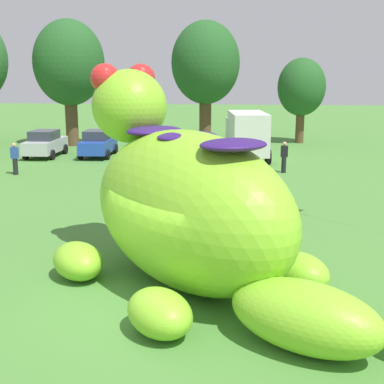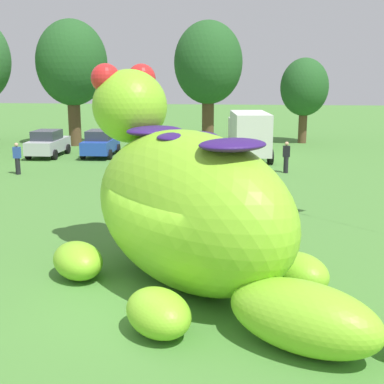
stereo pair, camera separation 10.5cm
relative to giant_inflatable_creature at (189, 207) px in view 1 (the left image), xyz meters
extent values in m
plane|color=#4C8438|center=(-1.10, -1.43, -2.05)|extent=(160.00, 160.00, 0.00)
ellipsoid|color=#8CD12D|center=(-0.02, 0.00, -0.06)|extent=(7.28, 7.69, 3.98)
ellipsoid|color=#8CD12D|center=(-1.97, 2.30, 2.36)|extent=(3.10, 3.12, 2.10)
sphere|color=red|center=(-2.61, 2.16, 3.14)|extent=(0.84, 0.84, 0.84)
sphere|color=red|center=(-1.73, 2.91, 3.14)|extent=(0.84, 0.84, 0.84)
ellipsoid|color=navy|center=(-1.05, 1.22, 1.77)|extent=(2.04, 2.00, 0.27)
ellipsoid|color=navy|center=(-0.02, 0.00, 1.77)|extent=(2.04, 2.00, 0.27)
ellipsoid|color=navy|center=(1.12, -1.35, 1.77)|extent=(2.04, 2.00, 0.27)
ellipsoid|color=#8CD12D|center=(-2.97, 0.05, -1.57)|extent=(2.03, 2.09, 0.97)
ellipsoid|color=#8CD12D|center=(0.41, 2.92, -1.57)|extent=(2.03, 2.09, 0.97)
ellipsoid|color=#8CD12D|center=(-0.32, -2.80, -1.57)|extent=(2.03, 2.09, 0.97)
ellipsoid|color=#8CD12D|center=(2.79, -0.17, -1.57)|extent=(2.03, 2.09, 0.97)
ellipsoid|color=#8CD12D|center=(2.61, -3.11, -1.36)|extent=(3.56, 2.96, 1.39)
cube|color=#B7BABF|center=(-11.51, 20.22, -1.33)|extent=(1.76, 4.13, 0.80)
cube|color=#2D333D|center=(-11.51, 20.07, -0.63)|extent=(1.53, 1.99, 0.60)
cylinder|color=black|center=(-12.38, 21.47, -1.73)|extent=(0.25, 0.64, 0.64)
cylinder|color=black|center=(-10.68, 21.50, -1.73)|extent=(0.25, 0.64, 0.64)
cylinder|color=black|center=(-12.34, 18.93, -1.73)|extent=(0.25, 0.64, 0.64)
cylinder|color=black|center=(-10.64, 18.96, -1.73)|extent=(0.25, 0.64, 0.64)
cube|color=#2347B7|center=(-8.13, 20.63, -1.33)|extent=(1.86, 4.16, 0.80)
cube|color=#2D333D|center=(-8.12, 20.48, -0.63)|extent=(1.57, 2.02, 0.60)
cylinder|color=black|center=(-9.02, 21.87, -1.73)|extent=(0.26, 0.65, 0.64)
cylinder|color=black|center=(-7.33, 21.93, -1.73)|extent=(0.26, 0.65, 0.64)
cylinder|color=black|center=(-8.93, 19.33, -1.73)|extent=(0.26, 0.65, 0.64)
cylinder|color=black|center=(-7.23, 19.39, -1.73)|extent=(0.26, 0.65, 0.64)
cube|color=#1E7238|center=(-4.41, 20.71, -1.33)|extent=(2.34, 4.32, 0.80)
cube|color=#2D333D|center=(-4.39, 20.57, -0.63)|extent=(1.80, 2.18, 0.60)
cylinder|color=black|center=(-5.45, 21.83, -1.73)|extent=(0.34, 0.67, 0.64)
cylinder|color=black|center=(-3.78, 22.11, -1.73)|extent=(0.34, 0.67, 0.64)
cylinder|color=black|center=(-5.04, 19.32, -1.73)|extent=(0.34, 0.67, 0.64)
cylinder|color=black|center=(-3.36, 19.60, -1.73)|extent=(0.34, 0.67, 0.64)
cube|color=silver|center=(1.11, 23.33, -0.65)|extent=(2.21, 2.04, 1.90)
cube|color=silver|center=(1.52, 20.16, -0.35)|extent=(2.66, 4.83, 2.50)
cylinder|color=black|center=(0.12, 23.21, -1.60)|extent=(0.39, 0.93, 0.90)
cylinder|color=black|center=(2.11, 23.46, -1.60)|extent=(0.39, 0.93, 0.90)
cylinder|color=black|center=(0.68, 18.43, -1.60)|extent=(0.39, 0.93, 0.90)
cylinder|color=black|center=(2.76, 18.69, -1.60)|extent=(0.39, 0.93, 0.90)
cylinder|color=brown|center=(-11.49, 25.61, -0.45)|extent=(0.92, 0.92, 3.21)
ellipsoid|color=#235623|center=(-11.49, 25.61, 3.99)|extent=(5.14, 5.14, 6.17)
cylinder|color=brown|center=(-1.73, 28.24, -0.44)|extent=(0.92, 0.92, 3.23)
ellipsoid|color=#235623|center=(-1.73, 28.24, 4.03)|extent=(5.17, 5.17, 6.21)
cylinder|color=brown|center=(5.57, 28.90, -0.92)|extent=(0.65, 0.65, 2.27)
ellipsoid|color=#235623|center=(5.57, 28.90, 2.22)|extent=(3.64, 3.64, 4.36)
cylinder|color=black|center=(-10.84, 14.02, -1.61)|extent=(0.26, 0.26, 0.88)
cube|color=#2D4CA5|center=(-10.84, 14.02, -0.87)|extent=(0.38, 0.22, 0.60)
sphere|color=tan|center=(-10.84, 14.02, -0.45)|extent=(0.22, 0.22, 0.22)
cylinder|color=black|center=(0.11, 8.25, -1.61)|extent=(0.26, 0.26, 0.88)
cube|color=black|center=(0.11, 8.25, -0.87)|extent=(0.38, 0.22, 0.60)
sphere|color=brown|center=(0.11, 8.25, -0.45)|extent=(0.22, 0.22, 0.22)
cylinder|color=black|center=(1.54, 3.72, -1.61)|extent=(0.26, 0.26, 0.88)
cube|color=black|center=(1.54, 3.72, -0.87)|extent=(0.38, 0.22, 0.60)
sphere|color=beige|center=(1.54, 3.72, -0.45)|extent=(0.22, 0.22, 0.22)
cylinder|color=black|center=(3.50, 16.00, -1.61)|extent=(0.26, 0.26, 0.88)
cube|color=black|center=(3.50, 16.00, -0.87)|extent=(0.38, 0.22, 0.60)
sphere|color=tan|center=(3.50, 16.00, -0.45)|extent=(0.22, 0.22, 0.22)
camera|label=1|loc=(1.37, -12.86, 3.31)|focal=49.62mm
camera|label=2|loc=(1.48, -12.85, 3.31)|focal=49.62mm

